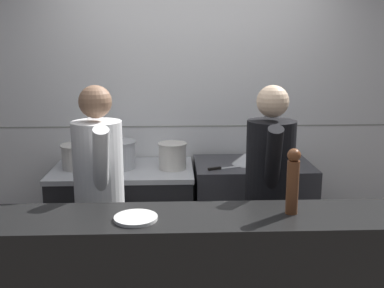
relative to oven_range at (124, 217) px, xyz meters
name	(u,v)px	position (x,y,z in m)	size (l,w,h in m)	color
wall_back_tiled	(191,109)	(0.59, 0.40, 0.87)	(8.00, 0.06, 2.60)	white
oven_range	(124,217)	(0.00, 0.00, 0.00)	(1.17, 0.71, 0.87)	#232326
prep_counter	(252,213)	(1.10, 0.00, 0.01)	(0.98, 0.65, 0.90)	#38383D
stock_pot	(79,155)	(-0.36, 0.02, 0.54)	(0.30, 0.30, 0.20)	beige
sauce_pot	(118,154)	(-0.04, 0.01, 0.55)	(0.31, 0.31, 0.23)	#B7BABF
braising_pot	(172,155)	(0.42, -0.04, 0.55)	(0.24, 0.24, 0.22)	beige
mixing_bowl_steel	(248,158)	(1.05, -0.02, 0.52)	(0.26, 0.26, 0.11)	#B7BABF
chefs_knife	(224,168)	(0.83, -0.16, 0.47)	(0.34, 0.15, 0.02)	#B7BABF
plated_dish_main	(136,218)	(0.23, -1.41, 0.55)	(0.23, 0.23, 0.02)	white
pepper_mill	(293,180)	(1.07, -1.35, 0.73)	(0.07, 0.07, 0.36)	brown
chef_head_cook	(100,192)	(-0.07, -0.74, 0.47)	(0.40, 0.71, 1.62)	black
chef_sous	(269,190)	(1.08, -0.72, 0.47)	(0.37, 0.71, 1.62)	black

